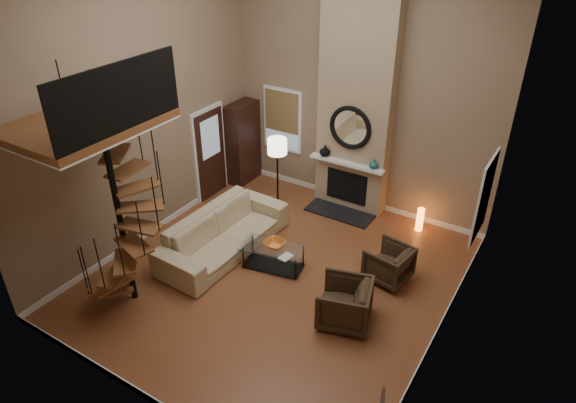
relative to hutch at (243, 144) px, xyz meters
The scene contains 31 objects.
ground 4.05m from the hutch, 45.41° to the right, with size 6.00×6.50×0.01m, color #985831.
back_wall 3.33m from the hutch, ahead, with size 6.00×0.02×5.50m, color #8B7459.
front_wall 6.90m from the hutch, 65.46° to the right, with size 6.00×0.02×5.50m, color #8B7459.
left_wall 3.34m from the hutch, 94.79° to the right, with size 0.02×6.50×5.50m, color #8B7459.
right_wall 6.66m from the hutch, 25.94° to the right, with size 0.02×6.50×5.50m, color #8B7459.
baseboard_back 2.94m from the hutch, ahead, with size 6.00×0.02×0.12m, color white.
baseboard_front 6.71m from the hutch, 65.42° to the right, with size 6.00×0.02×0.12m, color white.
baseboard_left 2.95m from the hutch, 94.59° to the right, with size 0.02×6.50×0.12m, color white.
baseboard_right 6.46m from the hutch, 25.98° to the right, with size 0.02×6.50×0.12m, color white.
chimney_breast 3.31m from the hutch, ahead, with size 1.60×0.38×5.50m, color #9C8465.
hearth 2.93m from the hutch, ahead, with size 1.50×0.60×0.04m, color black.
firebox 2.79m from the hutch, ahead, with size 0.95×0.02×0.72m, color black.
mantel 2.77m from the hutch, ahead, with size 1.70×0.18×0.06m, color white.
mirror_frame 2.94m from the hutch, ahead, with size 0.94×0.94×0.10m, color black.
mirror_disc 2.94m from the hutch, ahead, with size 0.80×0.80×0.01m, color white.
vase_left 2.24m from the hutch, ahead, with size 0.24×0.24×0.25m, color black.
vase_right 3.38m from the hutch, ahead, with size 0.20×0.20×0.21m, color #185555.
window_back 1.17m from the hutch, 25.74° to the left, with size 1.02×0.06×1.52m.
window_right 5.83m from the hutch, ahead, with size 0.06×1.02×1.52m.
entry_door 1.03m from the hutch, 100.69° to the right, with size 0.10×1.05×2.16m.
loft 5.19m from the hutch, 81.11° to the right, with size 1.70×2.20×1.09m.
spiral_stair 4.77m from the hutch, 77.93° to the right, with size 1.47×1.47×4.06m.
hutch is the anchor object (origin of this frame).
sofa 3.05m from the hutch, 61.65° to the right, with size 2.88×1.12×0.84m, color #C2B086.
armchair_near 4.98m from the hutch, 21.59° to the right, with size 0.72×0.74×0.68m, color #3B2A1B.
armchair_far 5.46m from the hutch, 35.68° to the right, with size 0.83×0.85×0.77m, color #3B2A1B.
coffee_table 3.71m from the hutch, 45.44° to the right, with size 1.29×0.83×0.45m.
bowl 3.64m from the hutch, 44.89° to the right, with size 0.39×0.39×0.10m, color orange.
book 4.04m from the hutch, 43.38° to the right, with size 0.19×0.25×0.02m, color gray.
floor_lamp 1.76m from the hutch, 27.95° to the right, with size 0.42×0.42×1.73m.
accent_lamp 4.54m from the hutch, ahead, with size 0.15×0.15×0.53m, color orange.
Camera 1 is at (4.11, -6.23, 6.00)m, focal length 31.86 mm.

